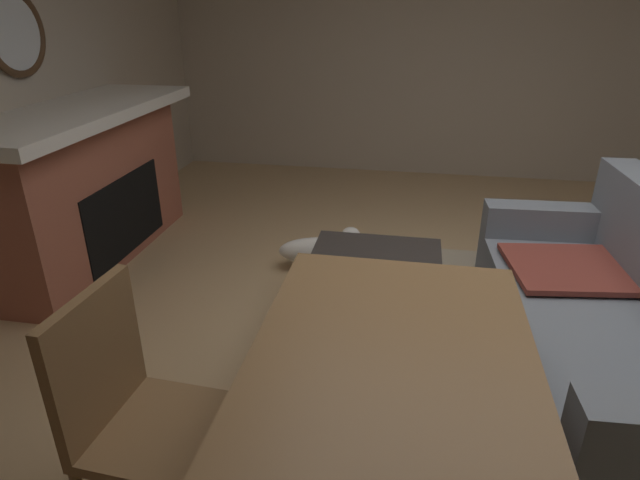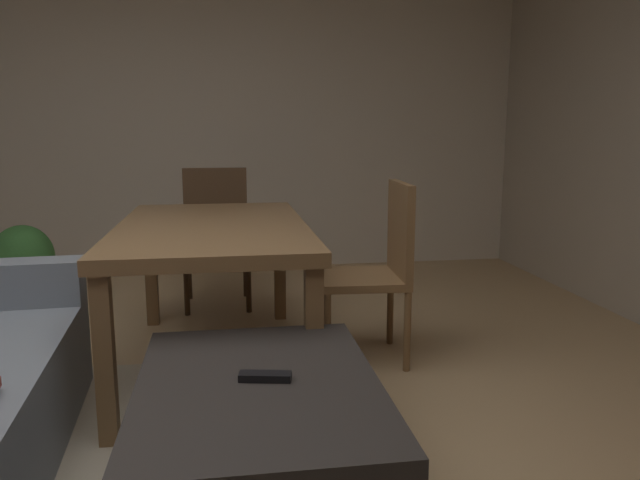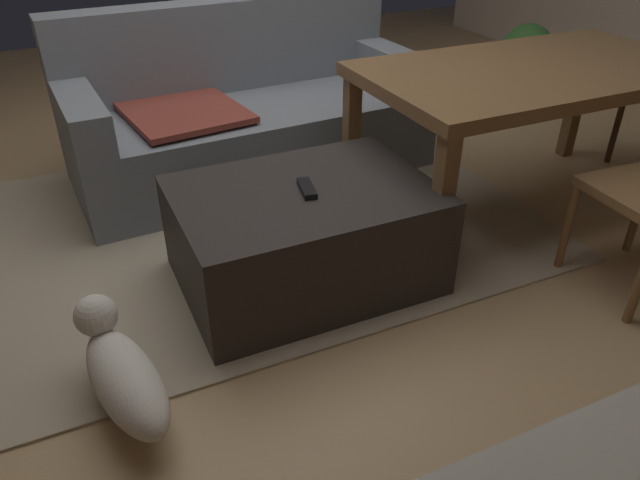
% 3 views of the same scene
% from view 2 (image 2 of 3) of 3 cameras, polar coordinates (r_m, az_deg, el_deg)
% --- Properties ---
extents(wall_right_window_side, '(0.12, 6.52, 2.55)m').
position_cam_2_polar(wall_right_window_side, '(5.36, -14.26, 10.87)').
color(wall_right_window_side, beige).
rests_on(wall_right_window_side, ground).
extents(ottoman_coffee_table, '(1.03, 0.74, 0.44)m').
position_cam_2_polar(ottoman_coffee_table, '(2.02, -5.67, -18.68)').
color(ottoman_coffee_table, '#2D2826').
rests_on(ottoman_coffee_table, ground).
extents(tv_remote, '(0.08, 0.17, 0.02)m').
position_cam_2_polar(tv_remote, '(1.92, -5.14, -12.57)').
color(tv_remote, black).
rests_on(tv_remote, ottoman_coffee_table).
extents(dining_table, '(1.62, 0.91, 0.74)m').
position_cam_2_polar(dining_table, '(3.06, -9.97, 0.10)').
color(dining_table, brown).
rests_on(dining_table, ground).
extents(dining_chair_south, '(0.46, 0.46, 0.93)m').
position_cam_2_polar(dining_chair_south, '(3.18, 5.55, -1.94)').
color(dining_chair_south, brown).
rests_on(dining_chair_south, ground).
extents(dining_chair_east, '(0.45, 0.45, 0.93)m').
position_cam_2_polar(dining_chair_east, '(4.27, -9.66, 1.11)').
color(dining_chair_east, '#513823').
rests_on(dining_chair_east, ground).
extents(potted_plant, '(0.39, 0.39, 0.59)m').
position_cam_2_polar(potted_plant, '(4.41, -25.93, -1.98)').
color(potted_plant, '#474C51').
rests_on(potted_plant, ground).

